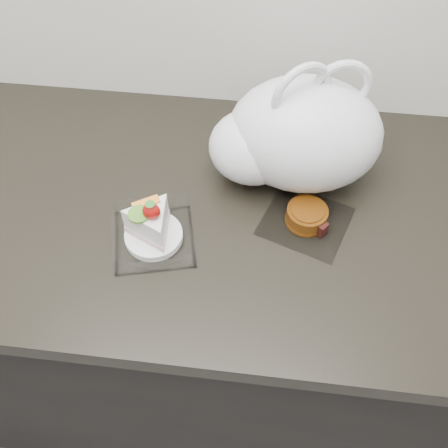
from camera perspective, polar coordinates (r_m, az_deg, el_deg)
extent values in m
cube|color=black|center=(1.36, -5.85, -10.06)|extent=(2.00, 0.60, 0.86)
cube|color=black|center=(0.98, -7.98, 2.09)|extent=(2.04, 0.64, 0.04)
cube|color=white|center=(0.90, -7.97, -1.68)|extent=(0.17, 0.17, 0.00)
cylinder|color=white|center=(0.90, -8.03, -1.35)|extent=(0.10, 0.10, 0.01)
ellipsoid|color=#B3130B|center=(0.83, -8.31, 1.46)|extent=(0.03, 0.03, 0.03)
cone|color=#2D7223|center=(0.82, -8.43, 2.12)|extent=(0.02, 0.02, 0.01)
cylinder|color=#53972C|center=(0.84, -9.70, 1.11)|extent=(0.04, 0.04, 0.00)
cube|color=orange|center=(0.85, -8.92, 2.40)|extent=(0.05, 0.04, 0.00)
cube|color=white|center=(0.93, 9.30, 0.33)|extent=(0.19, 0.18, 0.00)
cylinder|color=#5C310B|center=(0.92, 9.43, 0.95)|extent=(0.09, 0.09, 0.03)
cylinder|color=#5C310B|center=(0.93, 9.33, 0.49)|extent=(0.09, 0.09, 0.01)
cylinder|color=#5C310B|center=(0.91, 9.57, 1.63)|extent=(0.07, 0.07, 0.00)
cube|color=black|center=(0.91, 10.98, -0.51)|extent=(0.03, 0.03, 0.03)
ellipsoid|color=white|center=(0.94, 9.17, 10.07)|extent=(0.35, 0.31, 0.21)
ellipsoid|color=white|center=(0.93, 3.33, 8.75)|extent=(0.21, 0.20, 0.14)
torus|color=white|center=(0.87, 8.86, 14.55)|extent=(0.10, 0.08, 0.12)
torus|color=white|center=(0.90, 13.26, 14.96)|extent=(0.11, 0.04, 0.11)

